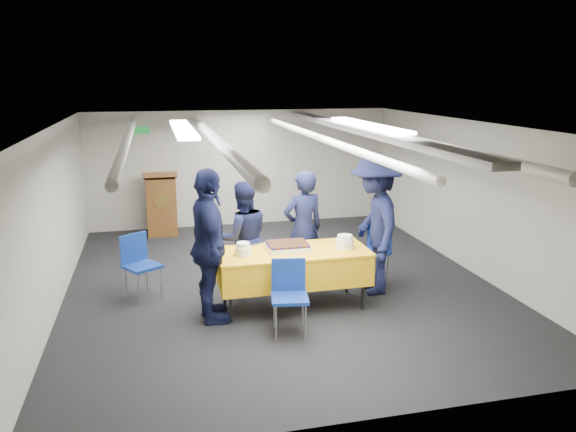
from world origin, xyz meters
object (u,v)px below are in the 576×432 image
(sheet_cake, at_px, (288,246))
(sailor_d, at_px, (375,224))
(podium, at_px, (162,203))
(chair_right, at_px, (375,247))
(chair_left, at_px, (138,259))
(sailor_c, at_px, (209,247))
(sailor_a, at_px, (303,229))
(chair_near, at_px, (289,289))
(sailor_b, at_px, (243,238))
(serving_table, at_px, (293,266))

(sheet_cake, relative_size, sailor_d, 0.28)
(podium, relative_size, chair_right, 1.44)
(chair_left, height_order, sailor_c, sailor_c)
(podium, distance_m, chair_left, 3.13)
(sailor_a, bearing_deg, sailor_c, 20.55)
(sheet_cake, relative_size, podium, 0.43)
(chair_left, bearing_deg, sailor_a, -3.09)
(chair_near, relative_size, sailor_b, 0.55)
(serving_table, height_order, sailor_d, sailor_d)
(sailor_c, bearing_deg, chair_right, -74.73)
(sailor_b, bearing_deg, chair_left, -13.53)
(sailor_a, bearing_deg, podium, -71.34)
(serving_table, xyz_separation_m, sailor_a, (0.33, 0.72, 0.28))
(serving_table, distance_m, sailor_a, 0.84)
(chair_left, bearing_deg, sheet_cake, -22.62)
(chair_right, distance_m, sailor_a, 1.11)
(podium, height_order, sailor_c, sailor_c)
(serving_table, distance_m, sheet_cake, 0.27)
(chair_right, bearing_deg, serving_table, -156.18)
(sheet_cake, xyz_separation_m, chair_near, (-0.16, -0.75, -0.28))
(sailor_a, height_order, sailor_d, sailor_d)
(sailor_b, bearing_deg, chair_right, 175.16)
(sailor_c, bearing_deg, sailor_a, -60.04)
(chair_near, distance_m, sailor_d, 1.79)
(podium, bearing_deg, sailor_b, -72.81)
(sheet_cake, relative_size, sailor_a, 0.32)
(sailor_d, bearing_deg, chair_right, 162.15)
(podium, xyz_separation_m, sailor_a, (1.91, -3.23, 0.23))
(serving_table, bearing_deg, chair_near, -107.30)
(podium, height_order, sailor_b, sailor_b)
(sheet_cake, bearing_deg, chair_left, 157.38)
(podium, distance_m, chair_near, 4.84)
(sailor_d, bearing_deg, chair_left, -92.37)
(sheet_cake, xyz_separation_m, sailor_b, (-0.49, 0.57, -0.02))
(chair_near, height_order, sailor_c, sailor_c)
(serving_table, height_order, sailor_b, sailor_b)
(podium, xyz_separation_m, sailor_b, (1.03, -3.33, 0.18))
(chair_left, height_order, sailor_a, sailor_a)
(chair_near, xyz_separation_m, sailor_b, (-0.33, 1.32, 0.26))
(sailor_a, bearing_deg, sailor_d, 141.26)
(chair_near, height_order, sailor_d, sailor_d)
(chair_near, distance_m, sailor_c, 1.09)
(sheet_cake, height_order, podium, podium)
(podium, xyz_separation_m, chair_left, (-0.38, -3.10, -0.08))
(sheet_cake, height_order, sailor_b, sailor_b)
(sailor_d, bearing_deg, podium, -134.82)
(sailor_b, distance_m, sailor_d, 1.82)
(sailor_b, height_order, sailor_c, sailor_c)
(chair_right, xyz_separation_m, sailor_c, (-2.47, -0.79, 0.42))
(podium, distance_m, sailor_c, 4.17)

